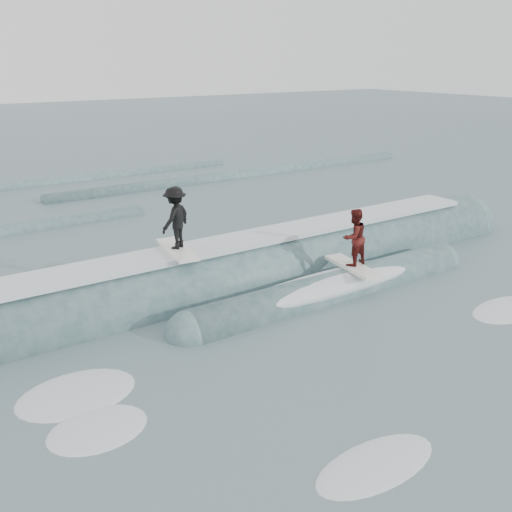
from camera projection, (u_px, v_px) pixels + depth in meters
ground at (359, 353)px, 12.65m from camera, size 160.00×160.00×0.00m
breaking_wave at (250, 283)px, 16.50m from camera, size 22.85×4.02×2.49m
surfer_black at (176, 221)px, 14.91m from camera, size 1.23×2.06×1.75m
surfer_red at (354, 241)px, 15.73m from camera, size 0.82×2.06×1.71m
whitewater at (412, 387)px, 11.33m from camera, size 12.98×8.68×0.10m
far_swells at (95, 198)px, 26.51m from camera, size 41.02×8.65×0.80m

